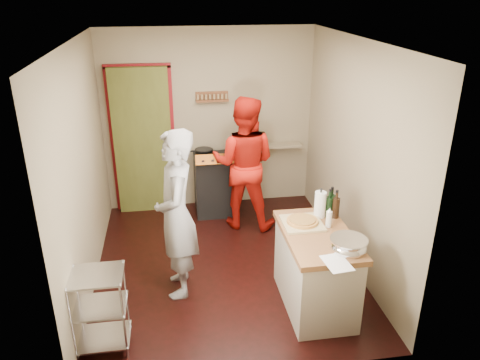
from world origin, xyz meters
name	(u,v)px	position (x,y,z in m)	size (l,w,h in m)	color
floor	(225,264)	(0.00, 0.00, 0.00)	(3.50, 3.50, 0.00)	black
back_wall	(165,133)	(-0.64, 1.78, 1.13)	(3.00, 0.44, 2.60)	gray
left_wall	(82,171)	(-1.50, 0.00, 1.30)	(0.04, 3.50, 2.60)	gray
right_wall	(354,156)	(1.50, 0.00, 1.30)	(0.04, 3.50, 2.60)	gray
ceiling	(222,39)	(0.00, 0.00, 2.61)	(3.00, 3.50, 0.02)	white
stove	(216,183)	(0.05, 1.42, 0.45)	(0.60, 0.63, 1.00)	black
wire_shelving	(100,307)	(-1.28, -1.20, 0.44)	(0.48, 0.40, 0.80)	silver
island	(316,267)	(0.83, -0.89, 0.45)	(0.69, 1.26, 1.16)	#BCB3A0
person_stripe	(176,215)	(-0.55, -0.41, 0.91)	(0.67, 0.44, 1.83)	silver
person_red	(244,163)	(0.39, 0.98, 0.90)	(0.88, 0.68, 1.81)	red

